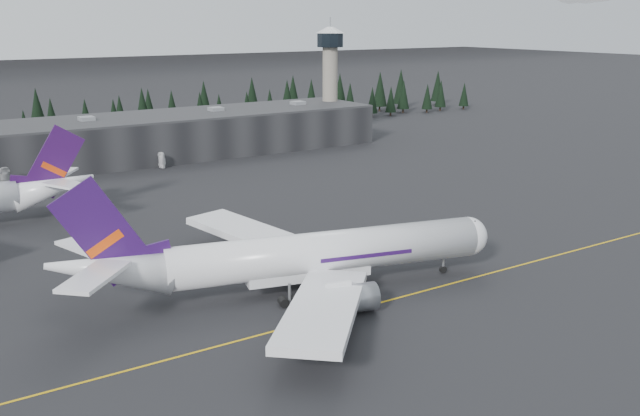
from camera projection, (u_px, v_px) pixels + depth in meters
ground at (392, 293)px, 108.55m from camera, size 1400.00×1400.00×0.00m
taxiline at (400, 297)px, 106.93m from camera, size 400.00×0.40×0.02m
terminal at (123, 139)px, 207.91m from camera, size 160.00×30.00×12.60m
control_tower at (330, 69)px, 245.65m from camera, size 10.00×10.00×37.70m
treeline at (87, 121)px, 237.49m from camera, size 360.00×20.00×15.00m
jet_main at (289, 257)px, 107.33m from camera, size 67.71×61.75×20.26m
gse_vehicle_a at (5, 185)px, 175.91m from camera, size 3.14×5.54×1.46m
gse_vehicle_b at (163, 166)px, 198.55m from camera, size 4.98×3.85×1.58m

